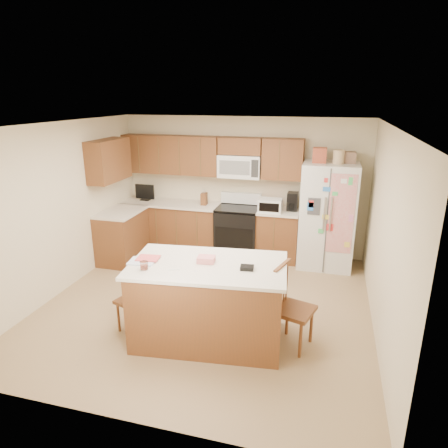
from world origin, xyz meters
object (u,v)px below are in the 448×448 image
(stove, at_px, (238,231))
(refrigerator, at_px, (327,215))
(windsor_chair_right, at_px, (292,309))
(windsor_chair_back, at_px, (225,286))
(windsor_chair_left, at_px, (135,300))
(island, at_px, (208,301))

(stove, distance_m, refrigerator, 1.63)
(windsor_chair_right, bearing_deg, refrigerator, 83.01)
(refrigerator, distance_m, windsor_chair_back, 2.49)
(windsor_chair_right, bearing_deg, windsor_chair_back, 154.84)
(windsor_chair_left, xyz_separation_m, windsor_chair_back, (0.99, 0.62, 0.02))
(stove, relative_size, island, 0.59)
(refrigerator, bearing_deg, windsor_chair_right, -96.99)
(stove, xyz_separation_m, island, (0.27, -2.72, 0.03))
(refrigerator, relative_size, windsor_chair_back, 2.18)
(refrigerator, height_order, windsor_chair_left, refrigerator)
(refrigerator, distance_m, windsor_chair_right, 2.59)
(stove, xyz_separation_m, windsor_chair_left, (-0.66, -2.78, -0.05))
(island, bearing_deg, stove, 95.69)
(stove, distance_m, windsor_chair_left, 2.86)
(stove, distance_m, windsor_chair_back, 2.18)
(windsor_chair_back, bearing_deg, windsor_chair_left, -147.91)
(island, relative_size, windsor_chair_back, 2.05)
(stove, relative_size, refrigerator, 0.55)
(stove, distance_m, island, 2.74)
(windsor_chair_back, bearing_deg, stove, 98.51)
(stove, relative_size, windsor_chair_left, 1.27)
(stove, bearing_deg, windsor_chair_back, -81.49)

